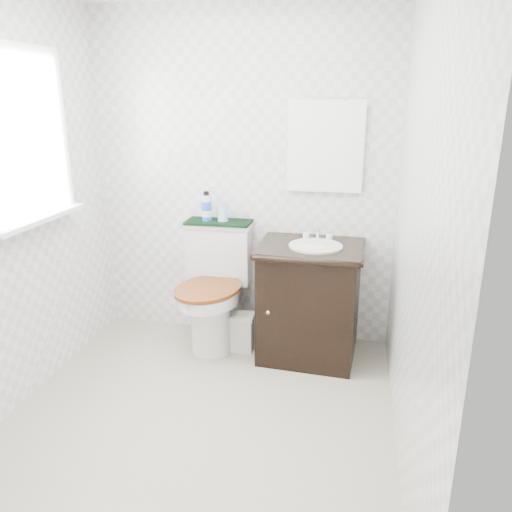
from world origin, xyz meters
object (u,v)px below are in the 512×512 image
(toilet, at_px, (216,294))
(cup, at_px, (223,215))
(trash_bin, at_px, (241,332))
(vanity, at_px, (310,299))
(mouthwash_bottle, at_px, (207,207))

(toilet, height_order, cup, cup)
(trash_bin, bearing_deg, vanity, 2.71)
(toilet, distance_m, mouthwash_bottle, 0.64)
(mouthwash_bottle, xyz_separation_m, cup, (0.12, 0.00, -0.05))
(trash_bin, xyz_separation_m, mouthwash_bottle, (-0.30, 0.21, 0.87))
(cup, bearing_deg, mouthwash_bottle, -178.86)
(mouthwash_bottle, distance_m, cup, 0.13)
(trash_bin, distance_m, mouthwash_bottle, 0.94)
(mouthwash_bottle, bearing_deg, vanity, -13.40)
(toilet, distance_m, vanity, 0.70)
(mouthwash_bottle, bearing_deg, trash_bin, -35.38)
(toilet, xyz_separation_m, trash_bin, (0.21, -0.08, -0.25))
(toilet, xyz_separation_m, vanity, (0.70, -0.06, 0.04))
(vanity, relative_size, cup, 9.74)
(vanity, distance_m, cup, 0.87)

